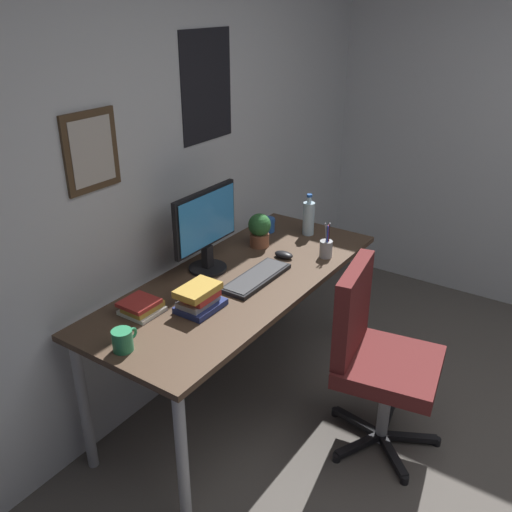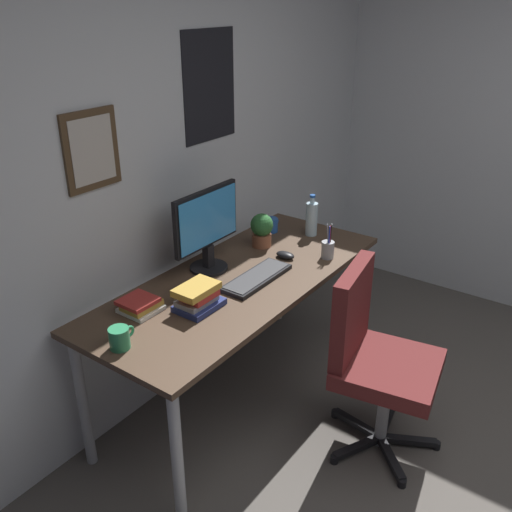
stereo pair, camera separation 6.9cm
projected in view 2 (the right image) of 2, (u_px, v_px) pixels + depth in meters
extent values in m
cube|color=silver|center=(148.00, 167.00, 2.73)|extent=(4.40, 0.08, 2.60)
cube|color=#4C3823|center=(91.00, 150.00, 2.37)|extent=(0.28, 0.02, 0.34)
cube|color=beige|center=(93.00, 150.00, 2.36)|extent=(0.22, 0.00, 0.28)
cube|color=black|center=(210.00, 86.00, 2.88)|extent=(0.40, 0.01, 0.56)
cube|color=#4C3828|center=(240.00, 280.00, 2.85)|extent=(1.76, 0.71, 0.03)
cylinder|color=#9EA0A5|center=(177.00, 459.00, 2.26)|extent=(0.05, 0.05, 0.73)
cylinder|color=#9EA0A5|center=(359.00, 297.00, 3.46)|extent=(0.05, 0.05, 0.73)
cylinder|color=#9EA0A5|center=(83.00, 402.00, 2.57)|extent=(0.05, 0.05, 0.73)
cylinder|color=#9EA0A5|center=(279.00, 272.00, 3.77)|extent=(0.05, 0.05, 0.73)
cube|color=#591E1E|center=(388.00, 369.00, 2.64)|extent=(0.53, 0.53, 0.08)
cube|color=#591E1E|center=(352.00, 311.00, 2.60)|extent=(0.43, 0.14, 0.45)
cylinder|color=#9EA0A5|center=(383.00, 410.00, 2.74)|extent=(0.07, 0.07, 0.42)
cube|color=black|center=(387.00, 420.00, 2.93)|extent=(0.28, 0.09, 0.03)
cylinder|color=black|center=(393.00, 406.00, 3.05)|extent=(0.05, 0.05, 0.04)
cube|color=black|center=(357.00, 424.00, 2.91)|extent=(0.08, 0.28, 0.03)
cylinder|color=black|center=(335.00, 413.00, 3.00)|extent=(0.05, 0.05, 0.04)
cube|color=black|center=(358.00, 447.00, 2.76)|extent=(0.27, 0.16, 0.03)
cylinder|color=black|center=(334.00, 459.00, 2.71)|extent=(0.05, 0.05, 0.04)
cube|color=black|center=(391.00, 458.00, 2.69)|extent=(0.22, 0.23, 0.03)
cylinder|color=black|center=(402.00, 483.00, 2.58)|extent=(0.05, 0.05, 0.04)
cube|color=black|center=(408.00, 440.00, 2.80)|extent=(0.17, 0.27, 0.03)
cylinder|color=black|center=(436.00, 445.00, 2.79)|extent=(0.05, 0.05, 0.04)
cylinder|color=black|center=(209.00, 267.00, 2.94)|extent=(0.20, 0.20, 0.01)
cube|color=black|center=(208.00, 256.00, 2.91)|extent=(0.05, 0.04, 0.12)
cube|color=black|center=(206.00, 218.00, 2.82)|extent=(0.46, 0.02, 0.30)
cube|color=#338CD8|center=(209.00, 219.00, 2.81)|extent=(0.43, 0.00, 0.27)
cube|color=black|center=(257.00, 278.00, 2.82)|extent=(0.43, 0.15, 0.02)
cube|color=#38383A|center=(257.00, 276.00, 2.81)|extent=(0.41, 0.13, 0.00)
ellipsoid|color=black|center=(285.00, 255.00, 3.05)|extent=(0.06, 0.11, 0.04)
cylinder|color=silver|center=(312.00, 219.00, 3.31)|extent=(0.07, 0.07, 0.20)
cylinder|color=silver|center=(312.00, 200.00, 3.26)|extent=(0.03, 0.03, 0.04)
cylinder|color=#2659B2|center=(313.00, 196.00, 3.25)|extent=(0.03, 0.03, 0.02)
cylinder|color=#2D8C59|center=(119.00, 338.00, 2.26)|extent=(0.08, 0.08, 0.09)
torus|color=#2D8C59|center=(129.00, 331.00, 2.30)|extent=(0.05, 0.01, 0.05)
cylinder|color=#2659B2|center=(271.00, 225.00, 3.38)|extent=(0.08, 0.08, 0.09)
torus|color=#2659B2|center=(276.00, 222.00, 3.42)|extent=(0.05, 0.01, 0.05)
cylinder|color=brown|center=(262.00, 240.00, 3.19)|extent=(0.11, 0.11, 0.07)
sphere|color=#2D6B33|center=(262.00, 225.00, 3.15)|extent=(0.13, 0.13, 0.13)
ellipsoid|color=#287A38|center=(255.00, 225.00, 3.14)|extent=(0.07, 0.08, 0.02)
ellipsoid|color=#287A38|center=(261.00, 220.00, 3.18)|extent=(0.07, 0.08, 0.02)
ellipsoid|color=#287A38|center=(264.00, 227.00, 3.11)|extent=(0.08, 0.07, 0.02)
cylinder|color=#9EA0A5|center=(328.00, 250.00, 3.04)|extent=(0.07, 0.07, 0.09)
cylinder|color=#263FBF|center=(329.00, 238.00, 2.99)|extent=(0.01, 0.01, 0.13)
cylinder|color=red|center=(330.00, 237.00, 3.00)|extent=(0.01, 0.01, 0.13)
cylinder|color=black|center=(330.00, 237.00, 3.01)|extent=(0.01, 0.01, 0.13)
cylinder|color=#9EA0A5|center=(329.00, 235.00, 3.01)|extent=(0.01, 0.03, 0.14)
cylinder|color=#9EA0A5|center=(328.00, 236.00, 3.00)|extent=(0.01, 0.02, 0.14)
cube|color=navy|center=(199.00, 305.00, 2.57)|extent=(0.21, 0.16, 0.03)
cube|color=gray|center=(197.00, 300.00, 2.55)|extent=(0.18, 0.12, 0.03)
cube|color=#B22D28|center=(200.00, 295.00, 2.54)|extent=(0.16, 0.11, 0.03)
cube|color=gold|center=(196.00, 289.00, 2.52)|extent=(0.20, 0.13, 0.03)
cube|color=silver|center=(141.00, 309.00, 2.54)|extent=(0.16, 0.16, 0.02)
cube|color=gold|center=(142.00, 305.00, 2.53)|extent=(0.16, 0.12, 0.03)
cube|color=#B22D28|center=(138.00, 301.00, 2.52)|extent=(0.15, 0.15, 0.02)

